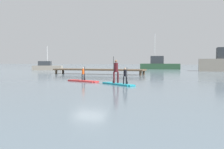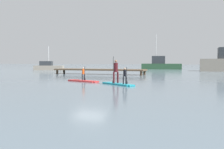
{
  "view_description": "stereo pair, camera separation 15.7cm",
  "coord_description": "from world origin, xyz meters",
  "px_view_note": "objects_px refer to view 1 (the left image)",
  "views": [
    {
      "loc": [
        7.87,
        -17.23,
        1.64
      ],
      "look_at": [
        1.42,
        1.04,
        0.63
      ],
      "focal_mm": 40.66,
      "sensor_mm": 36.0,
      "label": 1
    },
    {
      "loc": [
        8.01,
        -17.18,
        1.64
      ],
      "look_at": [
        1.42,
        1.04,
        0.63
      ],
      "focal_mm": 40.66,
      "sensor_mm": 36.0,
      "label": 2
    }
  ],
  "objects_px": {
    "paddleboard_near": "(83,81)",
    "fishing_boat_green_midground": "(47,67)",
    "paddler_child_solo": "(83,73)",
    "paddleboard_far": "(118,84)",
    "motor_boat_small_navy": "(159,65)",
    "paddler_adult": "(116,70)",
    "paddler_child_front": "(125,75)"
  },
  "relations": [
    {
      "from": "paddleboard_near",
      "to": "paddler_child_solo",
      "type": "relative_size",
      "value": 2.72
    },
    {
      "from": "fishing_boat_green_midground",
      "to": "paddleboard_far",
      "type": "bearing_deg",
      "value": -47.52
    },
    {
      "from": "fishing_boat_green_midground",
      "to": "motor_boat_small_navy",
      "type": "height_order",
      "value": "motor_boat_small_navy"
    },
    {
      "from": "paddler_child_solo",
      "to": "paddleboard_far",
      "type": "xyz_separation_m",
      "value": [
        3.56,
        -1.73,
        -0.64
      ]
    },
    {
      "from": "paddler_child_solo",
      "to": "motor_boat_small_navy",
      "type": "bearing_deg",
      "value": 88.75
    },
    {
      "from": "paddler_child_solo",
      "to": "paddleboard_far",
      "type": "bearing_deg",
      "value": -25.88
    },
    {
      "from": "paddleboard_near",
      "to": "paddleboard_far",
      "type": "relative_size",
      "value": 1.07
    },
    {
      "from": "paddleboard_near",
      "to": "paddler_child_front",
      "type": "bearing_deg",
      "value": -27.16
    },
    {
      "from": "paddler_child_solo",
      "to": "paddler_child_front",
      "type": "height_order",
      "value": "paddler_child_front"
    },
    {
      "from": "paddler_child_solo",
      "to": "motor_boat_small_navy",
      "type": "height_order",
      "value": "motor_boat_small_navy"
    },
    {
      "from": "paddler_child_solo",
      "to": "motor_boat_small_navy",
      "type": "xyz_separation_m",
      "value": [
        0.75,
        34.55,
        0.28
      ]
    },
    {
      "from": "paddler_child_solo",
      "to": "paddleboard_far",
      "type": "distance_m",
      "value": 4.01
    },
    {
      "from": "paddleboard_near",
      "to": "paddler_child_front",
      "type": "distance_m",
      "value": 4.75
    },
    {
      "from": "paddler_child_solo",
      "to": "paddleboard_far",
      "type": "relative_size",
      "value": 0.39
    },
    {
      "from": "paddler_adult",
      "to": "motor_boat_small_navy",
      "type": "height_order",
      "value": "motor_boat_small_navy"
    },
    {
      "from": "paddler_child_front",
      "to": "motor_boat_small_navy",
      "type": "bearing_deg",
      "value": 95.33
    },
    {
      "from": "paddler_child_front",
      "to": "paddler_adult",
      "type": "bearing_deg",
      "value": 145.09
    },
    {
      "from": "paddleboard_near",
      "to": "fishing_boat_green_midground",
      "type": "xyz_separation_m",
      "value": [
        -18.25,
        22.11,
        0.59
      ]
    },
    {
      "from": "paddleboard_far",
      "to": "paddler_child_solo",
      "type": "bearing_deg",
      "value": 154.12
    },
    {
      "from": "paddleboard_far",
      "to": "motor_boat_small_navy",
      "type": "xyz_separation_m",
      "value": [
        -2.81,
        36.28,
        0.91
      ]
    },
    {
      "from": "paddleboard_far",
      "to": "fishing_boat_green_midground",
      "type": "relative_size",
      "value": 0.51
    },
    {
      "from": "paddleboard_near",
      "to": "paddler_child_solo",
      "type": "distance_m",
      "value": 0.64
    },
    {
      "from": "paddleboard_far",
      "to": "paddler_adult",
      "type": "relative_size",
      "value": 1.54
    },
    {
      "from": "paddleboard_near",
      "to": "fishing_boat_green_midground",
      "type": "relative_size",
      "value": 0.55
    },
    {
      "from": "paddleboard_near",
      "to": "paddler_child_solo",
      "type": "xyz_separation_m",
      "value": [
        0.0,
        0.01,
        0.64
      ]
    },
    {
      "from": "paddleboard_far",
      "to": "paddler_child_front",
      "type": "bearing_deg",
      "value": -35.01
    },
    {
      "from": "motor_boat_small_navy",
      "to": "fishing_boat_green_midground",
      "type": "bearing_deg",
      "value": -146.75
    },
    {
      "from": "paddler_adult",
      "to": "motor_boat_small_navy",
      "type": "bearing_deg",
      "value": 94.06
    },
    {
      "from": "paddleboard_near",
      "to": "paddleboard_far",
      "type": "height_order",
      "value": "same"
    },
    {
      "from": "paddleboard_far",
      "to": "paddler_child_front",
      "type": "relative_size",
      "value": 2.51
    },
    {
      "from": "paddler_child_front",
      "to": "motor_boat_small_navy",
      "type": "distance_m",
      "value": 36.87
    },
    {
      "from": "paddler_child_front",
      "to": "fishing_boat_green_midground",
      "type": "height_order",
      "value": "fishing_boat_green_midground"
    }
  ]
}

